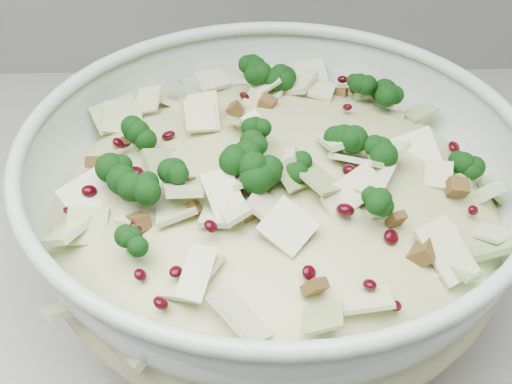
% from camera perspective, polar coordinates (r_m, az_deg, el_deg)
% --- Properties ---
extents(mixing_bowl, '(0.48, 0.48, 0.16)m').
position_cam_1_polar(mixing_bowl, '(0.57, 1.47, -1.91)').
color(mixing_bowl, silver).
rests_on(mixing_bowl, counter).
extents(salad, '(0.38, 0.38, 0.16)m').
position_cam_1_polar(salad, '(0.55, 1.52, 0.06)').
color(salad, beige).
rests_on(salad, mixing_bowl).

